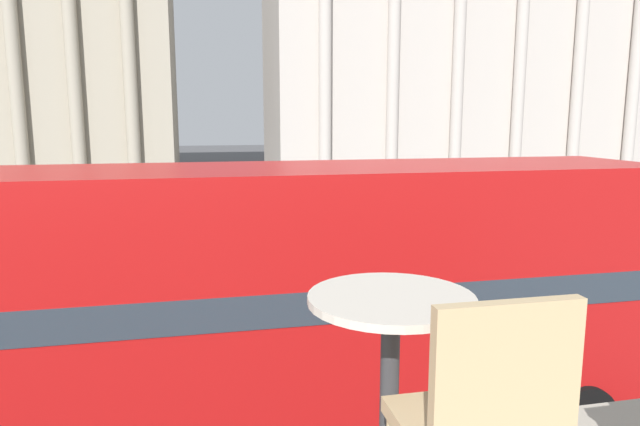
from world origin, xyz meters
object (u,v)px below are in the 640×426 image
(cafe_chair_0, at_px, (481,426))
(traffic_light_near, at_px, (524,232))
(double_decker_bus, at_px, (296,293))
(plaza_building_right, at_px, (458,48))
(pedestrian_white, at_px, (171,182))
(traffic_light_mid, at_px, (196,199))
(cafe_dining_table, at_px, (390,347))
(pedestrian_grey, at_px, (202,217))

(cafe_chair_0, relative_size, traffic_light_near, 0.28)
(double_decker_bus, height_order, plaza_building_right, plaza_building_right)
(cafe_chair_0, height_order, pedestrian_white, cafe_chair_0)
(traffic_light_near, height_order, traffic_light_mid, traffic_light_mid)
(double_decker_bus, relative_size, cafe_chair_0, 12.16)
(double_decker_bus, height_order, pedestrian_white, double_decker_bus)
(traffic_light_near, bearing_deg, cafe_dining_table, -124.14)
(cafe_chair_0, xyz_separation_m, plaza_building_right, (20.95, 44.47, 6.51))
(double_decker_bus, distance_m, cafe_chair_0, 7.02)
(traffic_light_mid, height_order, pedestrian_white, traffic_light_mid)
(traffic_light_near, xyz_separation_m, traffic_light_mid, (-7.90, 6.70, 0.09))
(cafe_dining_table, height_order, pedestrian_white, cafe_dining_table)
(cafe_chair_0, xyz_separation_m, traffic_light_near, (7.07, 11.08, -1.95))
(pedestrian_grey, bearing_deg, traffic_light_mid, -2.58)
(cafe_chair_0, xyz_separation_m, pedestrian_grey, (-0.64, 22.17, -3.23))
(plaza_building_right, xyz_separation_m, traffic_light_mid, (-21.78, -26.69, -8.37))
(cafe_chair_0, bearing_deg, traffic_light_near, 62.91)
(cafe_dining_table, bearing_deg, pedestrian_grey, 91.48)
(cafe_dining_table, distance_m, plaza_building_right, 49.15)
(cafe_dining_table, xyz_separation_m, traffic_light_mid, (-0.75, 17.25, -1.88))
(double_decker_bus, relative_size, traffic_light_near, 3.35)
(pedestrian_white, bearing_deg, traffic_light_near, -158.32)
(pedestrian_white, bearing_deg, cafe_chair_0, -176.53)
(double_decker_bus, bearing_deg, traffic_light_mid, 103.46)
(cafe_dining_table, height_order, plaza_building_right, plaza_building_right)
(cafe_dining_table, relative_size, pedestrian_white, 0.40)
(plaza_building_right, distance_m, traffic_light_near, 37.14)
(traffic_light_mid, distance_m, pedestrian_grey, 4.60)
(pedestrian_white, bearing_deg, plaza_building_right, -66.80)
(cafe_dining_table, xyz_separation_m, plaza_building_right, (21.03, 43.94, 6.49))
(pedestrian_grey, bearing_deg, pedestrian_white, -172.01)
(double_decker_bus, height_order, cafe_chair_0, cafe_chair_0)
(traffic_light_mid, bearing_deg, pedestrian_white, 95.30)
(plaza_building_right, distance_m, pedestrian_white, 27.19)
(double_decker_bus, height_order, cafe_dining_table, cafe_dining_table)
(double_decker_bus, height_order, traffic_light_near, double_decker_bus)
(double_decker_bus, xyz_separation_m, traffic_light_near, (6.44, 4.32, -0.19))
(traffic_light_mid, bearing_deg, cafe_dining_table, -87.51)
(cafe_dining_table, height_order, traffic_light_near, cafe_dining_table)
(cafe_chair_0, bearing_deg, cafe_dining_table, 104.10)
(plaza_building_right, height_order, traffic_light_near, plaza_building_right)
(traffic_light_near, bearing_deg, pedestrian_white, 112.14)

